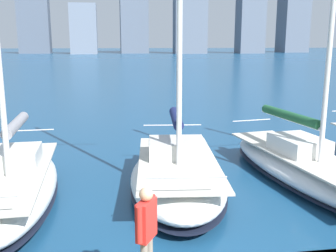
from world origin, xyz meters
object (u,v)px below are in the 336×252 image
object	(u,v)px
sailboat_grey	(14,184)
sailboat_navy	(178,173)
person_red_shirt	(146,226)
sailboat_forest	(306,167)

from	to	relation	value
sailboat_grey	sailboat_navy	bearing A→B (deg)	-177.27
sailboat_grey	person_red_shirt	size ratio (longest dim) A/B	6.40
sailboat_forest	sailboat_navy	size ratio (longest dim) A/B	0.87
sailboat_grey	sailboat_forest	bearing A→B (deg)	-177.07
sailboat_navy	sailboat_forest	bearing A→B (deg)	-176.84
sailboat_forest	person_red_shirt	bearing A→B (deg)	43.75
sailboat_forest	person_red_shirt	world-z (taller)	sailboat_forest
sailboat_grey	person_red_shirt	xyz separation A→B (m)	(-3.39, 5.25, 1.00)
person_red_shirt	sailboat_grey	bearing A→B (deg)	-57.16
person_red_shirt	sailboat_navy	bearing A→B (deg)	-105.41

